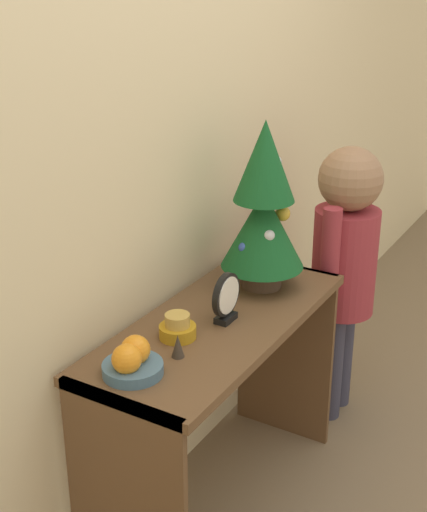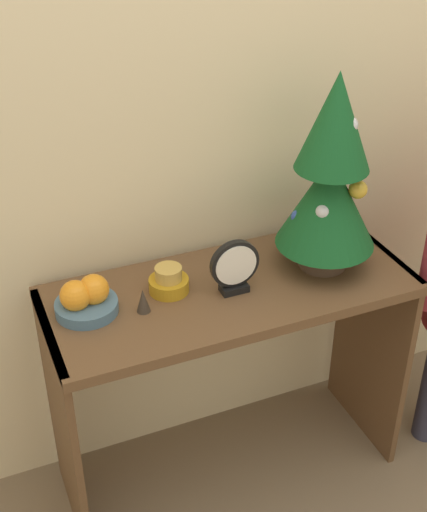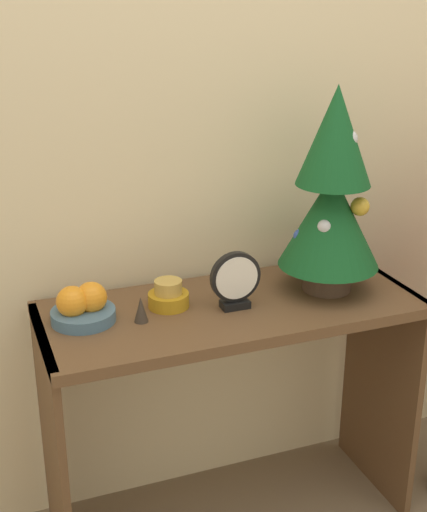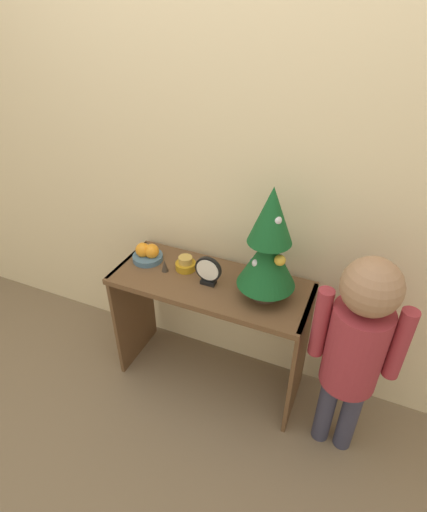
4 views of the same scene
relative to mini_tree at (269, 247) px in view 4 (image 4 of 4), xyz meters
The scene contains 9 objects.
ground_plane 1.04m from the mini_tree, 143.67° to the right, with size 12.00×12.00×0.00m, color #7A664C.
back_wall 0.47m from the mini_tree, 138.26° to the left, with size 7.00×0.05×2.50m, color beige.
console_table 0.53m from the mini_tree, behind, with size 1.01×0.42×0.70m.
mini_tree is the anchor object (origin of this frame).
fruit_bowl 0.71m from the mini_tree, behind, with size 0.16×0.16×0.10m.
singing_bowl 0.51m from the mini_tree, behind, with size 0.11×0.11×0.07m.
desk_clock 0.35m from the mini_tree, behind, with size 0.14×0.04×0.16m.
figurine 0.59m from the mini_tree, behind, with size 0.04×0.04×0.07m.
child_figure 0.54m from the mini_tree, 16.20° to the right, with size 0.38×0.24×1.10m.
Camera 4 is at (0.66, -1.25, 1.91)m, focal length 28.00 mm.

